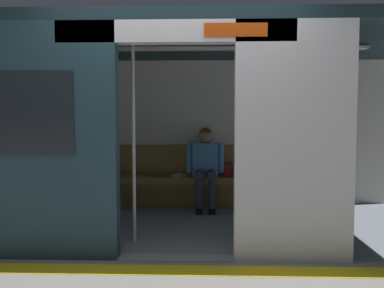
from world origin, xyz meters
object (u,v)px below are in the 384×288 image
train_car (176,100)px  book (179,175)px  bench_seat (187,183)px  handbag (232,171)px  person_seated (205,162)px  grab_pole_door (134,140)px

train_car → book: train_car is taller
bench_seat → book: size_ratio=14.55×
bench_seat → handbag: size_ratio=12.31×
person_seated → handbag: size_ratio=4.54×
handbag → train_car: bearing=54.4°
book → handbag: bearing=-149.3°
person_seated → grab_pole_door: (0.76, 1.66, 0.42)m
bench_seat → grab_pole_door: grab_pole_door is taller
person_seated → handbag: 0.44m
person_seated → grab_pole_door: 1.88m
train_car → grab_pole_door: 0.93m
person_seated → grab_pole_door: size_ratio=0.54×
bench_seat → handbag: 0.71m
grab_pole_door → handbag: bearing=-123.3°
train_car → handbag: (-0.76, -1.06, -1.00)m
handbag → book: size_ratio=1.18×
grab_pole_door → book: bearing=-102.0°
bench_seat → person_seated: size_ratio=2.71×
train_car → book: 1.50m
train_car → handbag: size_ratio=24.62×
bench_seat → grab_pole_door: 1.93m
bench_seat → handbag: (-0.68, -0.05, 0.19)m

